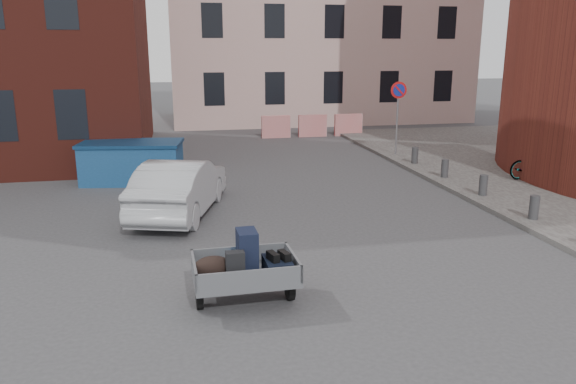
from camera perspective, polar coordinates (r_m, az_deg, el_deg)
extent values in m
plane|color=#38383A|center=(10.73, 0.05, -7.09)|extent=(120.00, 120.00, 0.00)
cylinder|color=gray|center=(21.03, 11.03, 7.28)|extent=(0.07, 0.07, 2.60)
cylinder|color=red|center=(20.91, 11.19, 10.13)|extent=(0.60, 0.03, 0.60)
cylinder|color=navy|center=(20.89, 11.21, 10.12)|extent=(0.44, 0.03, 0.44)
cylinder|color=#3A3A3D|center=(14.04, 23.72, -1.43)|extent=(0.22, 0.22, 0.55)
cylinder|color=#3A3A3D|center=(15.82, 19.22, 0.67)|extent=(0.22, 0.22, 0.55)
cylinder|color=#3A3A3D|center=(17.70, 15.65, 2.34)|extent=(0.22, 0.22, 0.55)
cylinder|color=#3A3A3D|center=(19.64, 12.76, 3.67)|extent=(0.22, 0.22, 0.55)
cube|color=red|center=(25.42, -1.22, 6.64)|extent=(1.30, 0.18, 1.00)
cube|color=red|center=(25.78, 2.52, 6.74)|extent=(1.30, 0.18, 1.00)
cube|color=red|center=(26.24, 6.15, 6.80)|extent=(1.30, 0.18, 1.00)
cylinder|color=black|center=(8.94, -9.00, -10.31)|extent=(0.11, 0.44, 0.44)
cylinder|color=black|center=(9.13, 0.17, -9.58)|extent=(0.11, 0.44, 0.44)
cube|color=slate|center=(8.91, -4.39, -8.57)|extent=(1.63, 1.14, 0.08)
cube|color=slate|center=(8.77, -9.50, -7.84)|extent=(0.07, 1.10, 0.28)
cube|color=slate|center=(8.98, 0.54, -7.10)|extent=(0.07, 1.10, 0.28)
cube|color=slate|center=(9.33, -4.92, -6.30)|extent=(1.60, 0.08, 0.28)
cube|color=slate|center=(8.36, -3.86, -8.82)|extent=(1.60, 0.08, 0.28)
cube|color=slate|center=(9.76, -5.20, -6.87)|extent=(0.10, 0.70, 0.06)
cube|color=#141B31|center=(8.82, -4.17, -6.08)|extent=(0.31, 0.46, 0.70)
cube|color=black|center=(8.84, -1.08, -7.57)|extent=(0.42, 0.61, 0.25)
ellipsoid|color=black|center=(8.73, -7.64, -7.60)|extent=(0.61, 0.38, 0.36)
cube|color=black|center=(8.56, -5.37, -7.57)|extent=(0.28, 0.19, 0.48)
ellipsoid|color=#165EAB|center=(9.17, -5.06, -6.83)|extent=(0.37, 0.31, 0.24)
cube|color=black|center=(8.71, -1.54, -6.57)|extent=(0.18, 0.29, 0.13)
cube|color=black|center=(8.75, -0.38, -6.48)|extent=(0.18, 0.29, 0.13)
cube|color=navy|center=(17.49, -15.53, 2.79)|extent=(3.04, 1.85, 1.14)
cube|color=navy|center=(17.38, -15.67, 4.78)|extent=(3.15, 1.96, 0.10)
imported|color=#A9ABB0|center=(13.81, -10.93, 0.52)|extent=(2.55, 4.37, 1.36)
imported|color=black|center=(18.43, 23.78, 2.68)|extent=(1.78, 0.75, 0.91)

